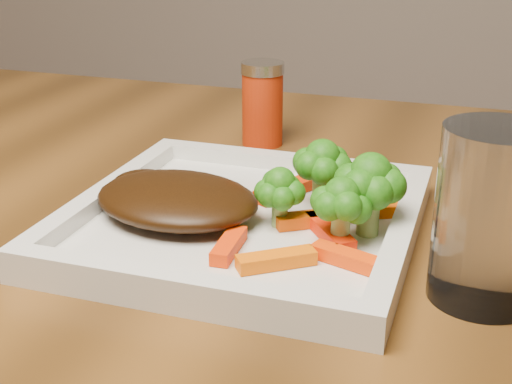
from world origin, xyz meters
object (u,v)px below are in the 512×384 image
(steak, at_px, (177,199))
(spice_shaker, at_px, (262,104))
(plate, at_px, (244,226))
(drinking_glass, at_px, (491,216))

(steak, relative_size, spice_shaker, 1.51)
(plate, height_order, steak, steak)
(steak, xyz_separation_m, drinking_glass, (0.24, -0.03, 0.03))
(plate, height_order, drinking_glass, drinking_glass)
(plate, bearing_deg, steak, -167.78)
(steak, relative_size, drinking_glass, 1.16)
(plate, bearing_deg, drinking_glass, -13.57)
(steak, xyz_separation_m, spice_shaker, (-0.00, 0.24, 0.02))
(drinking_glass, bearing_deg, spice_shaker, 132.13)
(steak, bearing_deg, plate, 12.22)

